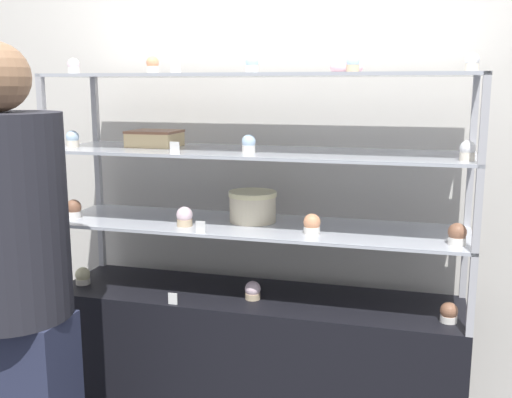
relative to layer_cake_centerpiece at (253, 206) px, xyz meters
The scene contains 28 objects.
back_wall 0.41m from the layer_cake_centerpiece, 85.02° to the left, with size 8.00×0.05×2.60m.
display_base 0.68m from the layer_cake_centerpiece, 60.07° to the right, with size 1.59×0.41×0.67m.
display_riser_lower 0.09m from the layer_cake_centerpiece, 60.07° to the right, with size 1.59×0.41×0.29m.
display_riser_middle 0.21m from the layer_cake_centerpiece, 60.07° to the right, with size 1.59×0.41×0.29m.
display_riser_upper 0.50m from the layer_cake_centerpiece, 60.07° to the right, with size 1.59×0.41×0.29m.
layer_cake_centerpiece is the anchor object (origin of this frame).
sheet_cake_frosted 0.48m from the layer_cake_centerpiece, behind, with size 0.19×0.17×0.06m.
cupcake_0 0.78m from the layer_cake_centerpiece, behind, with size 0.06×0.06×0.07m.
cupcake_1 0.33m from the layer_cake_centerpiece, 71.72° to the right, with size 0.06×0.06×0.07m.
cupcake_2 0.82m from the layer_cake_centerpiece, ahead, with size 0.06×0.06×0.07m.
price_tag_0 0.47m from the layer_cake_centerpiece, 137.25° to the right, with size 0.04×0.00×0.04m.
cupcake_3 0.73m from the layer_cake_centerpiece, behind, with size 0.06×0.06×0.07m.
cupcake_4 0.27m from the layer_cake_centerpiece, 148.39° to the right, with size 0.06×0.06×0.07m.
cupcake_5 0.29m from the layer_cake_centerpiece, 27.20° to the right, with size 0.06×0.06×0.07m.
cupcake_6 0.77m from the layer_cake_centerpiece, 11.31° to the right, with size 0.06×0.06×0.07m.
price_tag_1 0.27m from the layer_cake_centerpiece, 119.87° to the right, with size 0.04×0.00×0.04m.
cupcake_7 0.76m from the layer_cake_centerpiece, behind, with size 0.05×0.05×0.07m.
cupcake_8 0.28m from the layer_cake_centerpiece, 80.97° to the right, with size 0.05×0.05×0.07m.
cupcake_9 0.83m from the layer_cake_centerpiece, 11.35° to the right, with size 0.05×0.05×0.07m.
price_tag_2 0.41m from the layer_cake_centerpiece, 134.46° to the right, with size 0.04×0.00×0.04m.
cupcake_10 0.90m from the layer_cake_centerpiece, behind, with size 0.05×0.05×0.06m.
cupcake_11 0.66m from the layer_cake_centerpiece, 156.99° to the right, with size 0.05×0.05×0.06m.
cupcake_12 0.56m from the layer_cake_centerpiece, 74.92° to the right, with size 0.05×0.05×0.06m.
cupcake_13 0.67m from the layer_cake_centerpiece, 12.15° to the right, with size 0.05×0.05×0.06m.
cupcake_14 0.95m from the layer_cake_centerpiece, ahead, with size 0.05×0.05×0.06m.
price_tag_3 0.62m from the layer_cake_centerpiece, 132.89° to the right, with size 0.04×0.00×0.04m.
donut_glazed 0.64m from the layer_cake_centerpiece, ahead, with size 0.12×0.12×0.04m.
customer_figure 0.91m from the layer_cake_centerpiece, 133.60° to the right, with size 0.38×0.38×1.62m.
Camera 1 is at (0.60, -2.17, 1.49)m, focal length 42.00 mm.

